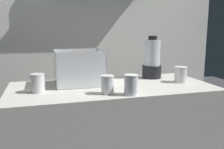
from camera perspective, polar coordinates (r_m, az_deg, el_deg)
name	(u,v)px	position (r m, az deg, el deg)	size (l,w,h in m)	color
counter	(112,146)	(1.87, 0.00, -16.18)	(1.40, 0.64, 0.90)	beige
back_wall_unit	(90,31)	(2.42, -5.01, 9.94)	(2.60, 0.24, 2.50)	silver
carrot_display_bin	(79,74)	(1.75, -7.58, 0.06)	(0.33, 0.26, 0.25)	white
blender_pitcher	(152,60)	(2.00, 9.26, 3.22)	(0.15, 0.15, 0.34)	black
juice_cup_beet_far_left	(38,84)	(1.60, -16.79, -2.21)	(0.09, 0.09, 0.12)	white
juice_cup_pomegranate_left	(108,86)	(1.50, -1.05, -2.58)	(0.08, 0.08, 0.11)	white
juice_cup_pomegranate_middle	(131,86)	(1.48, 4.43, -2.58)	(0.09, 0.09, 0.12)	white
juice_cup_mango_right	(181,75)	(1.89, 15.61, -0.16)	(0.09, 0.09, 0.12)	white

